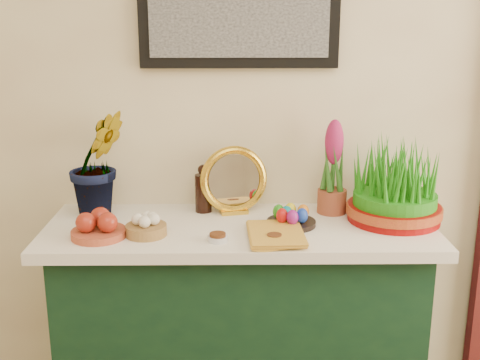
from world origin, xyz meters
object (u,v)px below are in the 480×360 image
Objects in this scene: wheatgrass_sabzeh at (395,188)px; hyacinth_green at (97,146)px; sideboard at (240,339)px; mirror at (234,181)px; book at (248,234)px.

hyacinth_green is at bearing 175.23° from wheatgrass_sabzeh.
sideboard is 4.90× the size of mirror.
mirror is at bearing -31.43° from hyacinth_green.
hyacinth_green is 0.67m from book.
hyacinth_green reaches higher than book.
mirror is 0.77× the size of wheatgrass_sabzeh.
mirror reaches higher than sideboard.
hyacinth_green is at bearing -178.59° from mirror.
wheatgrass_sabzeh reaches higher than mirror.
sideboard is at bearing 98.11° from book.
book is at bearing -59.02° from hyacinth_green.
sideboard is 0.82m from wheatgrass_sabzeh.
wheatgrass_sabzeh is at bearing -10.01° from mirror.
hyacinth_green is at bearing 151.66° from book.
hyacinth_green reaches higher than sideboard.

